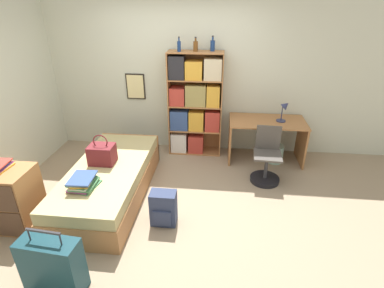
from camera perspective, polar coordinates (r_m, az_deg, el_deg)
name	(u,v)px	position (r m, az deg, el deg)	size (l,w,h in m)	color
ground_plane	(166,198)	(4.20, -5.01, -10.28)	(14.00, 14.00, 0.00)	gray
wall_back	(181,76)	(5.16, -2.14, 12.85)	(10.00, 0.09, 2.60)	beige
bed	(110,180)	(4.28, -15.36, -6.69)	(0.94, 2.10, 0.46)	#A36B3D
handbag	(102,154)	(4.19, -16.76, -1.81)	(0.33, 0.25, 0.42)	maroon
book_stack_on_bed	(83,182)	(3.78, -20.04, -6.83)	(0.33, 0.37, 0.13)	#427A4C
suitcase	(53,266)	(3.21, -24.99, -20.28)	(0.57, 0.27, 0.70)	#143842
dresser	(7,198)	(4.17, -31.81, -8.78)	(0.67, 0.50, 0.75)	#A36B3D
bookcase	(194,104)	(5.03, 0.40, 7.57)	(0.89, 0.34, 1.74)	#A36B3D
bottle_green	(179,46)	(4.80, -2.49, 18.17)	(0.06, 0.06, 0.22)	navy
bottle_brown	(196,46)	(4.82, 0.69, 18.20)	(0.07, 0.07, 0.21)	brown
bottle_clear	(213,45)	(4.85, 3.94, 18.25)	(0.07, 0.07, 0.23)	navy
desk	(266,132)	(5.06, 13.96, 2.15)	(1.21, 0.66, 0.70)	#A36B3D
desk_lamp	(285,108)	(4.95, 17.26, 6.54)	(0.20, 0.15, 0.35)	navy
desk_chair	(266,164)	(4.57, 13.93, -3.73)	(0.43, 0.43, 0.82)	black
backpack	(163,208)	(3.68, -5.46, -12.12)	(0.31, 0.23, 0.44)	#2D3856
waste_bin	(275,153)	(5.18, 15.53, -1.75)	(0.26, 0.26, 0.29)	#99C1B2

